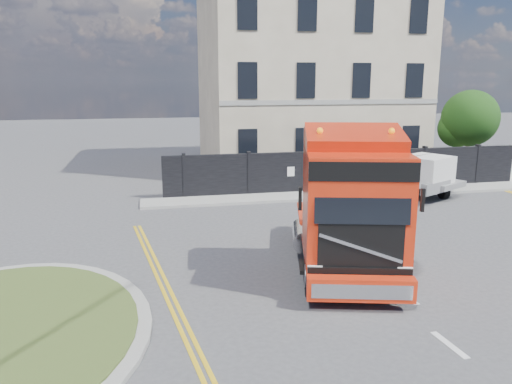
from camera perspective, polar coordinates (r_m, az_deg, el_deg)
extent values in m
plane|color=#424244|center=(14.90, 2.23, -8.28)|extent=(120.00, 120.00, 0.00)
cube|color=black|center=(24.77, 10.60, 2.40)|extent=(18.00, 0.25, 2.00)
cube|color=silver|center=(29.10, 26.27, 2.82)|extent=(2.60, 0.12, 2.00)
cube|color=beige|center=(31.44, 5.59, 12.94)|extent=(12.00, 10.00, 11.00)
cylinder|color=#382619|center=(31.45, 22.96, 4.14)|extent=(0.24, 0.24, 2.40)
sphere|color=#11340F|center=(31.25, 23.28, 7.76)|extent=(3.20, 3.20, 3.20)
sphere|color=#11340F|center=(31.34, 22.01, 6.78)|extent=(2.20, 2.20, 2.20)
cube|color=gray|center=(24.15, 11.33, -0.17)|extent=(20.00, 1.60, 0.12)
cube|color=black|center=(15.20, 9.98, -5.01)|extent=(4.04, 6.79, 0.45)
cube|color=red|center=(13.13, 11.13, -1.47)|extent=(3.12, 3.19, 2.83)
cube|color=red|center=(13.94, 10.73, 4.24)|extent=(2.67, 1.53, 1.41)
cube|color=black|center=(11.80, 12.08, -1.09)|extent=(2.16, 0.63, 1.06)
cube|color=red|center=(12.13, 11.88, -10.77)|extent=(2.53, 1.00, 0.56)
cylinder|color=black|center=(12.76, 6.40, -9.50)|extent=(0.58, 1.10, 1.05)
cylinder|color=gray|center=(12.76, 6.40, -9.50)|extent=(0.50, 0.65, 0.58)
cylinder|color=black|center=(13.08, 16.11, -9.38)|extent=(0.58, 1.10, 1.05)
cylinder|color=gray|center=(13.08, 16.11, -9.38)|extent=(0.50, 0.65, 0.58)
cylinder|color=black|center=(16.14, 5.66, -4.70)|extent=(0.58, 1.10, 1.05)
cylinder|color=gray|center=(16.14, 5.66, -4.70)|extent=(0.50, 0.65, 0.58)
cylinder|color=black|center=(16.39, 13.32, -4.71)|extent=(0.58, 1.10, 1.05)
cylinder|color=gray|center=(16.39, 13.32, -4.71)|extent=(0.50, 0.65, 0.58)
cylinder|color=black|center=(17.30, 5.48, -3.50)|extent=(0.58, 1.10, 1.05)
cylinder|color=gray|center=(17.30, 5.48, -3.50)|extent=(0.50, 0.65, 0.58)
cylinder|color=black|center=(17.53, 12.63, -3.53)|extent=(0.58, 1.10, 1.05)
cylinder|color=gray|center=(17.53, 12.63, -3.53)|extent=(0.50, 0.65, 0.58)
cube|color=slate|center=(25.09, 17.05, 1.50)|extent=(3.94, 5.15, 0.25)
cube|color=silver|center=(23.70, 18.90, 2.34)|extent=(2.53, 2.49, 1.31)
cylinder|color=black|center=(23.41, 16.72, -0.13)|extent=(0.25, 0.70, 0.70)
cylinder|color=black|center=(24.38, 20.65, 0.08)|extent=(0.25, 0.70, 0.70)
cylinder|color=black|center=(26.03, 13.57, 1.30)|extent=(0.25, 0.70, 0.70)
cylinder|color=black|center=(26.90, 17.24, 1.45)|extent=(0.25, 0.70, 0.70)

